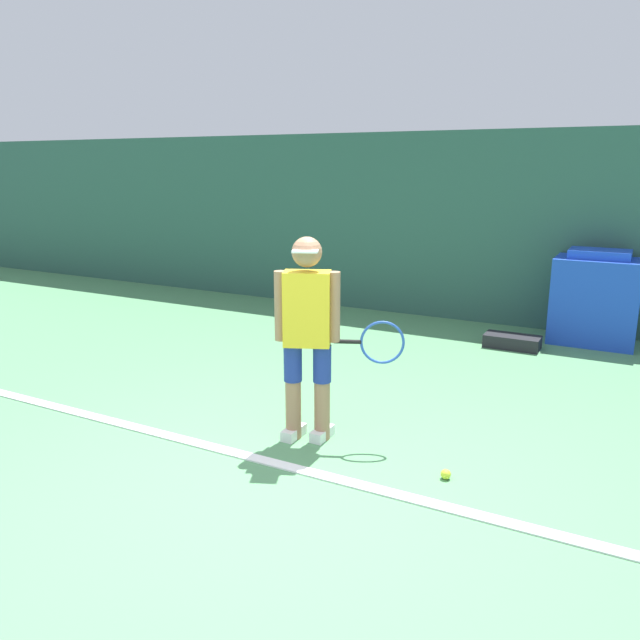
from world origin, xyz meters
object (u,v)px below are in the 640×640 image
tennis_player (309,331)px  tennis_ball (446,474)px  equipment_bag (512,341)px  covered_chair (595,299)px

tennis_player → tennis_ball: 1.39m
equipment_bag → tennis_ball: bearing=-85.9°
tennis_ball → equipment_bag: 3.37m
tennis_player → tennis_ball: tennis_player is taller
tennis_player → equipment_bag: size_ratio=2.52×
tennis_player → tennis_ball: size_ratio=22.74×
tennis_player → equipment_bag: 3.43m
tennis_player → equipment_bag: bearing=52.0°
covered_chair → equipment_bag: (-0.78, -0.65, -0.45)m
covered_chair → equipment_bag: covered_chair is taller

